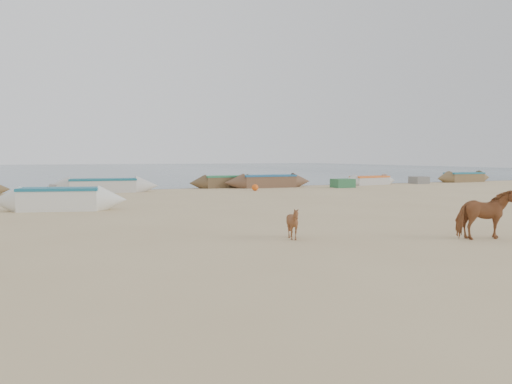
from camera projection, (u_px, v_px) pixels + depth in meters
ground at (309, 235)px, 14.48m from camera, size 140.00×140.00×0.00m
sea at (89, 169)px, 89.91m from camera, size 160.00×160.00×0.00m
cow_adult at (486, 214)px, 13.71m from camera, size 1.75×1.03×1.39m
calf_front at (293, 223)px, 13.73m from camera, size 1.07×1.05×0.89m
near_canoe at (60, 199)px, 21.11m from camera, size 5.65×2.56×0.97m
waterline_canoes at (159, 184)px, 33.52m from camera, size 61.41×3.74×0.93m
beach_clutter at (223, 186)px, 33.92m from camera, size 45.37×3.93×0.64m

